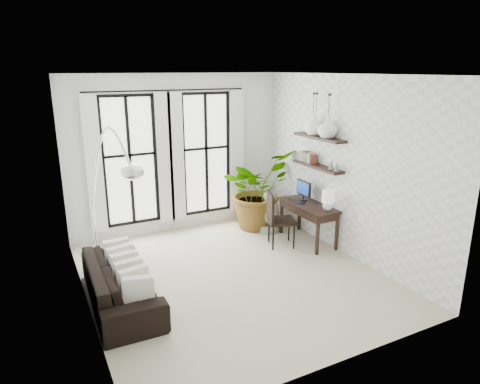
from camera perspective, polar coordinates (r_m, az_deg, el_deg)
floor at (r=7.18m, az=-1.01°, el=-11.08°), size 5.00×5.00×0.00m
ceiling at (r=6.38m, az=-1.16°, el=15.40°), size 5.00×5.00×0.00m
wall_left at (r=6.00m, az=-20.77°, el=-1.23°), size 0.00×5.00×5.00m
wall_right at (r=7.82m, az=13.91°, el=3.25°), size 0.00×5.00×5.00m
wall_back at (r=8.86m, az=-8.24°, el=5.04°), size 4.50×0.00×4.50m
windows at (r=8.74m, az=-9.32°, el=4.57°), size 3.26×0.13×2.65m
wall_shelves at (r=8.22m, az=10.19°, el=4.99°), size 0.25×1.30×0.60m
sofa at (r=6.53m, az=-15.63°, el=-11.56°), size 0.90×2.17×0.63m
throw_pillows at (r=6.46m, az=-14.88°, el=-9.95°), size 0.40×1.52×0.40m
plant at (r=9.02m, az=2.22°, el=0.34°), size 1.89×1.79×1.65m
desk at (r=8.30m, az=9.31°, el=-2.03°), size 0.55×1.31×1.16m
desk_chair at (r=8.11m, az=4.91°, el=-3.20°), size 0.64×0.64×1.06m
arc_lamp at (r=6.70m, az=-17.13°, el=3.68°), size 0.75×1.74×2.48m
buddha at (r=8.93m, az=3.89°, el=-2.96°), size 0.48×0.48×0.87m
vase_a at (r=7.90m, az=11.66°, el=8.43°), size 0.37×0.37×0.38m
vase_b at (r=8.22m, az=9.91°, el=8.81°), size 0.37×0.37×0.38m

